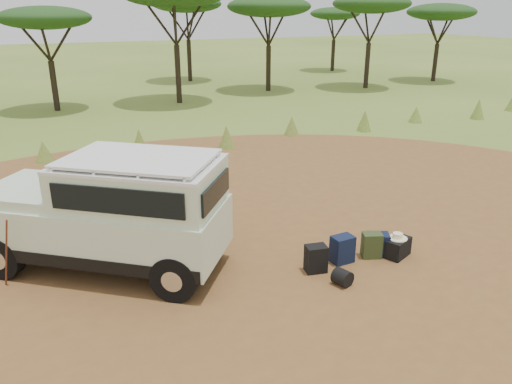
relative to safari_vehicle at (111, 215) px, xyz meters
name	(u,v)px	position (x,y,z in m)	size (l,w,h in m)	color
ground	(240,271)	(2.11, -1.12, -1.09)	(140.00, 140.00, 0.00)	#587429
dirt_clearing	(240,271)	(2.11, -1.12, -1.08)	(23.00, 23.00, 0.01)	brown
grass_fringe	(144,143)	(2.22, 7.55, -0.69)	(36.60, 1.60, 0.90)	#587429
acacia_treeline	(100,4)	(2.86, 18.69, 3.78)	(46.70, 13.20, 6.26)	black
safari_vehicle	(111,215)	(0.00, 0.00, 0.00)	(4.75, 4.23, 2.26)	silver
walking_staff	(6,253)	(-1.83, 0.06, -0.43)	(0.03, 0.03, 1.35)	#5F2716
backpack_black	(316,259)	(3.40, -1.72, -0.82)	(0.39, 0.29, 0.53)	black
backpack_navy	(342,249)	(4.07, -1.62, -0.81)	(0.42, 0.30, 0.55)	#101C35
backpack_olive	(372,245)	(4.71, -1.68, -0.83)	(0.37, 0.27, 0.52)	#344520
duffel_navy	(378,244)	(4.89, -1.66, -0.85)	(0.42, 0.31, 0.47)	#101C35
hard_case	(396,247)	(5.20, -1.85, -0.89)	(0.55, 0.39, 0.39)	black
stuff_sack	(342,277)	(3.59, -2.34, -0.94)	(0.30, 0.30, 0.30)	black
safari_hat	(398,236)	(5.20, -1.85, -0.66)	(0.39, 0.39, 0.11)	beige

